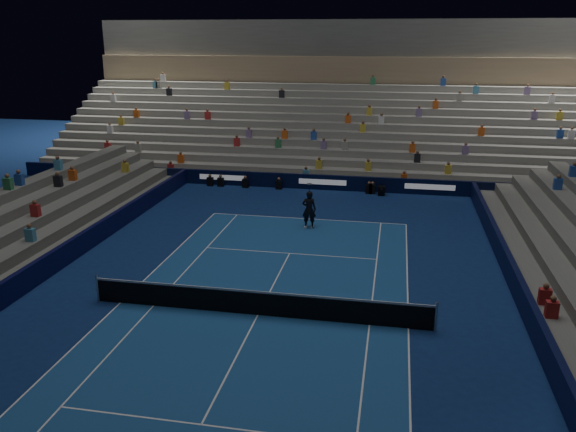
{
  "coord_description": "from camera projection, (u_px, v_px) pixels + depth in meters",
  "views": [
    {
      "loc": [
        4.68,
        -18.63,
        9.93
      ],
      "look_at": [
        0.0,
        6.0,
        2.0
      ],
      "focal_mm": 35.78,
      "sensor_mm": 36.0,
      "label": 1
    }
  ],
  "objects": [
    {
      "name": "sponsor_barrier_far",
      "position": [
        323.0,
        182.0,
        38.46
      ],
      "size": [
        44.0,
        0.25,
        1.0
      ],
      "primitive_type": "cube",
      "color": "black",
      "rests_on": "ground"
    },
    {
      "name": "grandstand_main",
      "position": [
        338.0,
        120.0,
        46.4
      ],
      "size": [
        44.0,
        15.2,
        11.2
      ],
      "color": "slate",
      "rests_on": "ground"
    },
    {
      "name": "sponsor_barrier_east",
      "position": [
        536.0,
        327.0,
        19.4
      ],
      "size": [
        0.25,
        37.0,
        1.0
      ],
      "primitive_type": "cube",
      "color": "black",
      "rests_on": "ground"
    },
    {
      "name": "tennis_player",
      "position": [
        309.0,
        209.0,
        30.63
      ],
      "size": [
        0.76,
        0.51,
        2.06
      ],
      "primitive_type": "imported",
      "rotation": [
        0.0,
        0.0,
        3.16
      ],
      "color": "black",
      "rests_on": "ground"
    },
    {
      "name": "ground",
      "position": [
        258.0,
        315.0,
        21.28
      ],
      "size": [
        90.0,
        90.0,
        0.0
      ],
      "primitive_type": "plane",
      "color": "navy",
      "rests_on": "ground"
    },
    {
      "name": "tennis_net",
      "position": [
        258.0,
        303.0,
        21.13
      ],
      "size": [
        12.9,
        0.1,
        1.1
      ],
      "color": "#B2B2B7",
      "rests_on": "ground"
    },
    {
      "name": "broadcast_camera",
      "position": [
        381.0,
        191.0,
        37.16
      ],
      "size": [
        0.48,
        0.91,
        0.59
      ],
      "color": "black",
      "rests_on": "ground"
    },
    {
      "name": "court_surface",
      "position": [
        258.0,
        315.0,
        21.28
      ],
      "size": [
        10.97,
        23.77,
        0.01
      ],
      "primitive_type": "cube",
      "color": "navy",
      "rests_on": "ground"
    },
    {
      "name": "sponsor_barrier_west",
      "position": [
        21.0,
        283.0,
        22.85
      ],
      "size": [
        0.25,
        37.0,
        1.0
      ],
      "primitive_type": "cube",
      "color": "black",
      "rests_on": "ground"
    }
  ]
}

